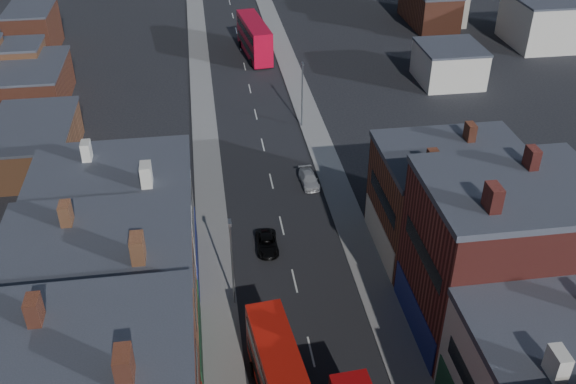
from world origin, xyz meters
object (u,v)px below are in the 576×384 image
object	(u,v)px
bus_0	(282,384)
car_2	(267,243)
car_3	(309,179)
bus_2	(254,37)

from	to	relation	value
bus_0	car_2	bearing A→B (deg)	80.41
bus_0	car_3	world-z (taller)	bus_0
car_2	car_3	world-z (taller)	car_3
car_3	bus_2	bearing A→B (deg)	89.58
bus_0	bus_2	world-z (taller)	bus_2
car_2	car_3	distance (m)	11.59
bus_2	bus_0	bearing A→B (deg)	-100.86
bus_0	car_3	xyz separation A→B (m)	(6.62, 27.77, -2.00)
bus_2	car_3	xyz separation A→B (m)	(1.89, -37.14, -2.30)
bus_2	car_2	size ratio (longest dim) A/B	3.12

